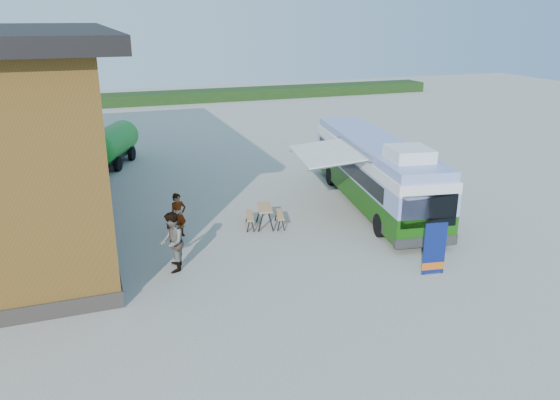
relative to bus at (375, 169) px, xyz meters
name	(u,v)px	position (x,y,z in m)	size (l,w,h in m)	color
ground	(329,273)	(-4.64, -5.48, -1.60)	(100.00, 100.00, 0.00)	#BCB7AD
hedge	(242,94)	(3.36, 32.52, -1.10)	(40.00, 3.00, 1.00)	#264419
bus	(375,169)	(0.00, 0.00, 0.00)	(4.02, 11.16, 3.36)	#235E0F
awning	(331,156)	(-2.19, -0.14, 0.84)	(3.06, 4.30, 0.50)	white
banner	(434,253)	(-1.54, -6.70, -0.88)	(0.77, 0.26, 1.77)	navy
picnic_table	(265,212)	(-5.33, -0.90, -0.99)	(1.71, 1.59, 0.82)	tan
person_a	(178,215)	(-8.69, -0.76, -0.75)	(0.62, 0.41, 1.70)	#999999
person_b	(172,242)	(-9.37, -3.59, -0.60)	(0.97, 0.76, 2.00)	#999999
slurry_tanker	(112,143)	(-10.35, 10.77, -0.35)	(3.27, 5.49, 2.17)	#1A9022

